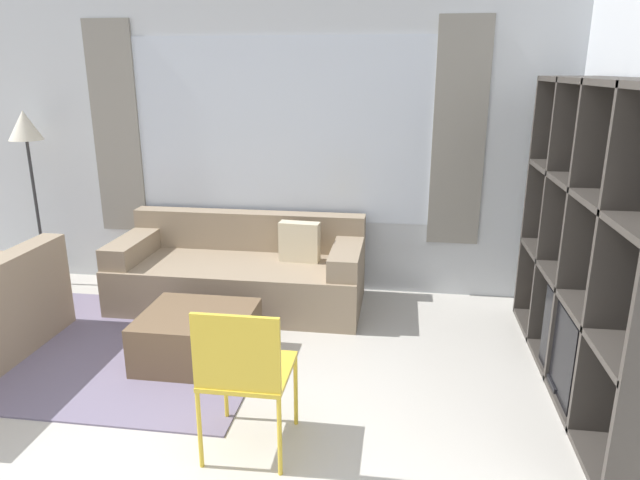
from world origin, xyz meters
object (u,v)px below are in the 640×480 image
Objects in this scene: folding_chair at (244,368)px; floor_lamp at (27,140)px; shelving_unit at (603,248)px; ottoman at (198,337)px; couch_main at (241,273)px.

floor_lamp is at bearing -40.32° from folding_chair.
shelving_unit is 3.03× the size of ottoman.
floor_lamp is at bearing 174.72° from couch_main.
shelving_unit is 2.84m from couch_main.
shelving_unit is 2.67× the size of folding_chair.
couch_main is 2.77× the size of ottoman.
floor_lamp reaches higher than couch_main.
ottoman is 0.47× the size of floor_lamp.
ottoman is at bearing -32.14° from floor_lamp.
ottoman is 1.18m from folding_chair.
shelving_unit is 2.71m from ottoman.
shelving_unit reaches higher than couch_main.
couch_main is at bearing -73.59° from folding_chair.
shelving_unit reaches higher than folding_chair.
ottoman is at bearing -178.87° from shelving_unit.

